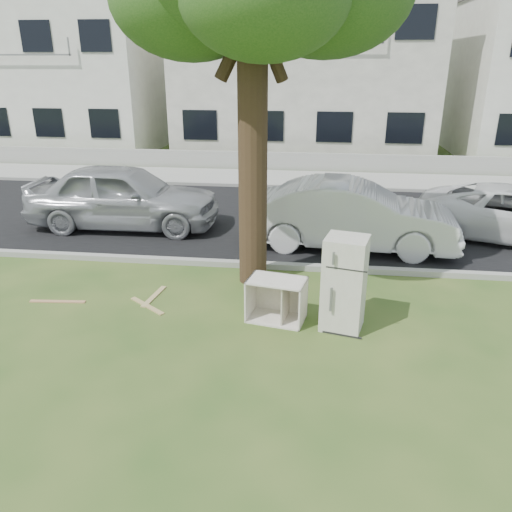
# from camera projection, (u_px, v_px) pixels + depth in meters

# --- Properties ---
(ground) EXTENTS (120.00, 120.00, 0.00)m
(ground) POSITION_uv_depth(u_px,v_px,m) (263.00, 325.00, 8.26)
(ground) COLOR #2B4B1B
(road) EXTENTS (120.00, 7.00, 0.01)m
(road) POSITION_uv_depth(u_px,v_px,m) (287.00, 219.00, 13.80)
(road) COLOR black
(road) RESTS_ON ground
(kerb_near) EXTENTS (120.00, 0.18, 0.12)m
(kerb_near) POSITION_uv_depth(u_px,v_px,m) (276.00, 268.00, 10.52)
(kerb_near) COLOR gray
(kerb_near) RESTS_ON ground
(kerb_far) EXTENTS (120.00, 0.18, 0.12)m
(kerb_far) POSITION_uv_depth(u_px,v_px,m) (294.00, 188.00, 17.08)
(kerb_far) COLOR gray
(kerb_far) RESTS_ON ground
(sidewalk) EXTENTS (120.00, 2.80, 0.01)m
(sidewalk) POSITION_uv_depth(u_px,v_px,m) (296.00, 179.00, 18.42)
(sidewalk) COLOR gray
(sidewalk) RESTS_ON ground
(low_wall) EXTENTS (120.00, 0.15, 0.70)m
(low_wall) POSITION_uv_depth(u_px,v_px,m) (298.00, 162.00, 19.77)
(low_wall) COLOR gray
(low_wall) RESTS_ON ground
(townhouse_left) EXTENTS (10.20, 8.16, 7.04)m
(townhouse_left) POSITION_uv_depth(u_px,v_px,m) (60.00, 73.00, 24.51)
(townhouse_left) COLOR white
(townhouse_left) RESTS_ON ground
(townhouse_center) EXTENTS (11.22, 8.16, 7.44)m
(townhouse_center) POSITION_uv_depth(u_px,v_px,m) (305.00, 69.00, 23.06)
(townhouse_center) COLOR silver
(townhouse_center) RESTS_ON ground
(fridge) EXTENTS (0.76, 0.73, 1.56)m
(fridge) POSITION_uv_depth(u_px,v_px,m) (344.00, 284.00, 7.94)
(fridge) COLOR silver
(fridge) RESTS_ON ground
(cabinet) EXTENTS (1.04, 0.75, 0.73)m
(cabinet) POSITION_uv_depth(u_px,v_px,m) (276.00, 300.00, 8.32)
(cabinet) COLOR silver
(cabinet) RESTS_ON ground
(plank_a) EXTENTS (1.02, 0.17, 0.02)m
(plank_a) POSITION_uv_depth(u_px,v_px,m) (58.00, 301.00, 9.06)
(plank_a) COLOR tan
(plank_a) RESTS_ON ground
(plank_b) EXTENTS (0.79, 0.63, 0.02)m
(plank_b) POSITION_uv_depth(u_px,v_px,m) (147.00, 306.00, 8.89)
(plank_b) COLOR tan
(plank_b) RESTS_ON ground
(plank_c) EXTENTS (0.22, 0.89, 0.02)m
(plank_c) POSITION_uv_depth(u_px,v_px,m) (154.00, 296.00, 9.25)
(plank_c) COLOR tan
(plank_c) RESTS_ON ground
(car_center) EXTENTS (4.86, 2.03, 1.56)m
(car_center) POSITION_uv_depth(u_px,v_px,m) (352.00, 215.00, 11.44)
(car_center) COLOR silver
(car_center) RESTS_ON ground
(car_left) EXTENTS (4.92, 2.06, 1.66)m
(car_left) POSITION_uv_depth(u_px,v_px,m) (124.00, 196.00, 12.85)
(car_left) COLOR #999A9F
(car_left) RESTS_ON ground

